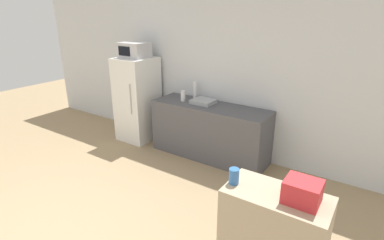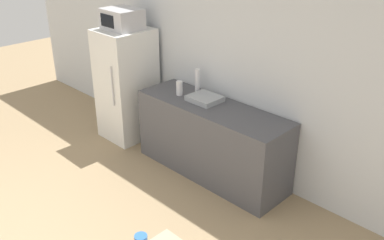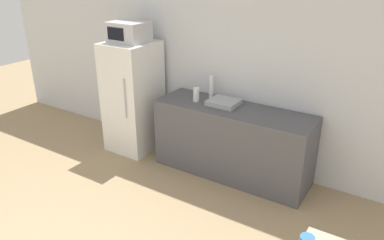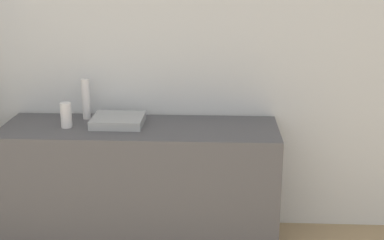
{
  "view_description": "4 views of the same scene",
  "coord_description": "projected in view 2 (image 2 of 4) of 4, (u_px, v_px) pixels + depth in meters",
  "views": [
    {
      "loc": [
        2.52,
        -1.03,
        2.3
      ],
      "look_at": [
        0.47,
        2.05,
        0.93
      ],
      "focal_mm": 28.0,
      "sensor_mm": 36.0,
      "label": 1
    },
    {
      "loc": [
        3.22,
        -0.43,
        2.81
      ],
      "look_at": [
        0.74,
        2.07,
        1.13
      ],
      "focal_mm": 40.0,
      "sensor_mm": 36.0,
      "label": 2
    },
    {
      "loc": [
        2.05,
        -0.86,
        2.5
      ],
      "look_at": [
        0.16,
        2.11,
        0.98
      ],
      "focal_mm": 35.0,
      "sensor_mm": 36.0,
      "label": 3
    },
    {
      "loc": [
        0.81,
        -0.64,
        1.99
      ],
      "look_at": [
        0.67,
        2.13,
        1.16
      ],
      "focal_mm": 50.0,
      "sensor_mm": 36.0,
      "label": 4
    }
  ],
  "objects": [
    {
      "name": "sink_basin",
      "position": [
        205.0,
        99.0,
        4.94
      ],
      "size": [
        0.36,
        0.32,
        0.06
      ],
      "primitive_type": "cube",
      "color": "#9EA3A8",
      "rests_on": "counter"
    },
    {
      "name": "wall_back",
      "position": [
        216.0,
        58.0,
        5.04
      ],
      "size": [
        8.0,
        0.06,
        2.6
      ],
      "primitive_type": "cube",
      "color": "silver",
      "rests_on": "ground_plane"
    },
    {
      "name": "bottle_tall",
      "position": [
        197.0,
        81.0,
        5.13
      ],
      "size": [
        0.06,
        0.06,
        0.29
      ],
      "primitive_type": "cylinder",
      "color": "silver",
      "rests_on": "counter"
    },
    {
      "name": "bottle_short",
      "position": [
        179.0,
        88.0,
        5.08
      ],
      "size": [
        0.08,
        0.08,
        0.17
      ],
      "primitive_type": "cylinder",
      "color": "silver",
      "rests_on": "counter"
    },
    {
      "name": "microwave",
      "position": [
        122.0,
        19.0,
        5.4
      ],
      "size": [
        0.48,
        0.39,
        0.26
      ],
      "color": "#BCBCC1",
      "rests_on": "refrigerator"
    },
    {
      "name": "refrigerator",
      "position": [
        127.0,
        85.0,
        5.78
      ],
      "size": [
        0.62,
        0.69,
        1.51
      ],
      "color": "white",
      "rests_on": "ground_plane"
    },
    {
      "name": "counter",
      "position": [
        211.0,
        140.0,
        5.01
      ],
      "size": [
        1.92,
        0.61,
        0.88
      ],
      "primitive_type": "cube",
      "color": "#4C4C51",
      "rests_on": "ground_plane"
    }
  ]
}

